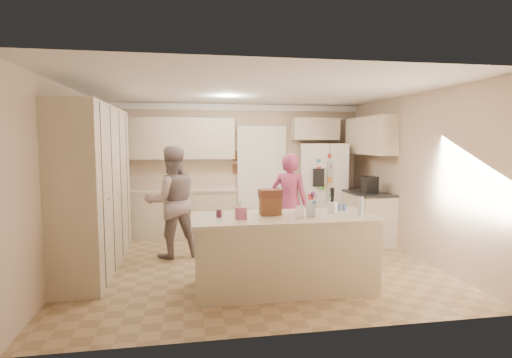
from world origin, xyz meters
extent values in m
cube|color=#A0845E|center=(0.00, 0.00, -0.01)|extent=(5.20, 4.60, 0.02)
cube|color=white|center=(0.00, 0.00, 2.61)|extent=(5.20, 4.60, 0.02)
cube|color=#C8AE93|center=(0.00, 2.31, 1.30)|extent=(5.20, 0.02, 2.60)
cube|color=#C8AE93|center=(0.00, -2.31, 1.30)|extent=(5.20, 0.02, 2.60)
cube|color=#C8AE93|center=(-2.61, 0.00, 1.30)|extent=(0.02, 4.60, 2.60)
cube|color=#C8AE93|center=(2.61, 0.00, 1.30)|extent=(0.02, 4.60, 2.60)
cube|color=white|center=(0.00, 2.26, 2.53)|extent=(5.20, 0.08, 0.12)
cube|color=beige|center=(-2.30, 0.20, 1.18)|extent=(0.60, 2.60, 2.35)
cube|color=beige|center=(-1.15, 2.00, 0.44)|extent=(2.20, 0.60, 0.88)
cube|color=beige|center=(-1.15, 1.99, 0.90)|extent=(2.24, 0.63, 0.04)
cube|color=beige|center=(-1.15, 2.12, 1.90)|extent=(2.20, 0.35, 0.80)
cube|color=black|center=(0.55, 2.28, 1.05)|extent=(0.90, 0.06, 2.10)
cube|color=white|center=(0.55, 2.24, 1.05)|extent=(1.02, 0.03, 2.22)
cube|color=brown|center=(0.02, 2.27, 1.55)|extent=(0.15, 0.02, 0.20)
cube|color=brown|center=(0.02, 2.27, 1.28)|extent=(0.15, 0.02, 0.20)
cube|color=white|center=(1.74, 1.83, 0.90)|extent=(1.03, 0.88, 1.80)
cube|color=gray|center=(1.74, 1.48, 0.90)|extent=(0.02, 0.02, 1.78)
cube|color=black|center=(1.52, 1.47, 1.15)|extent=(0.22, 0.03, 0.35)
cylinder|color=silver|center=(1.69, 1.46, 1.05)|extent=(0.02, 0.02, 0.85)
cylinder|color=silver|center=(1.79, 1.46, 1.05)|extent=(0.02, 0.02, 0.85)
cube|color=beige|center=(1.65, 2.12, 2.10)|extent=(0.95, 0.35, 0.45)
cube|color=beige|center=(2.30, 1.00, 0.44)|extent=(0.60, 1.20, 0.88)
cube|color=#2D2B28|center=(2.29, 1.00, 0.90)|extent=(0.63, 1.24, 0.04)
cube|color=beige|center=(2.43, 1.20, 1.95)|extent=(0.35, 1.50, 0.70)
cube|color=black|center=(2.25, 0.80, 1.07)|extent=(0.22, 0.28, 0.30)
cube|color=beige|center=(0.20, -1.10, 0.44)|extent=(2.20, 0.90, 0.88)
cube|color=beige|center=(0.20, -1.10, 0.90)|extent=(2.28, 0.96, 0.05)
cylinder|color=white|center=(0.85, -1.05, 1.00)|extent=(0.13, 0.13, 0.15)
cube|color=#C55F8A|center=(-0.35, -1.20, 1.00)|extent=(0.13, 0.13, 0.14)
cone|color=white|center=(-0.35, -1.20, 1.10)|extent=(0.08, 0.08, 0.08)
cube|color=brown|center=(0.05, -1.00, 1.04)|extent=(0.26, 0.18, 0.22)
cube|color=#592D1E|center=(0.05, -1.00, 1.20)|extent=(0.28, 0.20, 0.10)
cylinder|color=#59263F|center=(-0.60, -1.05, 0.97)|extent=(0.07, 0.07, 0.09)
cube|color=white|center=(0.35, -1.30, 1.01)|extent=(0.12, 0.06, 0.16)
cube|color=silver|center=(0.50, -1.25, 1.01)|extent=(0.12, 0.05, 0.16)
cylinder|color=silver|center=(1.15, -1.25, 1.04)|extent=(0.07, 0.07, 0.24)
cylinder|color=#4460A6|center=(1.02, -0.88, 0.97)|extent=(0.05, 0.05, 0.09)
cylinder|color=#4460A6|center=(1.09, -0.88, 0.97)|extent=(0.05, 0.05, 0.09)
imported|color=gray|center=(-1.23, 0.54, 0.89)|extent=(1.00, 0.85, 1.78)
imported|color=#B43E6B|center=(0.66, 0.37, 0.83)|extent=(0.72, 0.65, 1.66)
camera|label=1|loc=(-0.97, -5.87, 1.85)|focal=28.00mm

